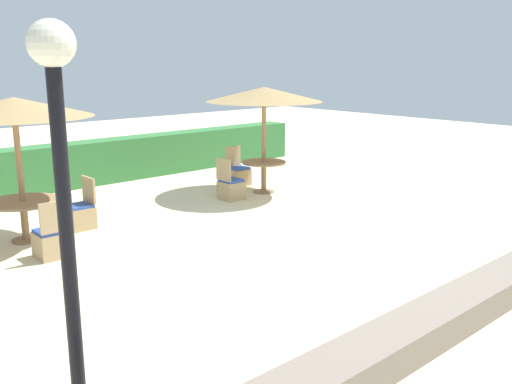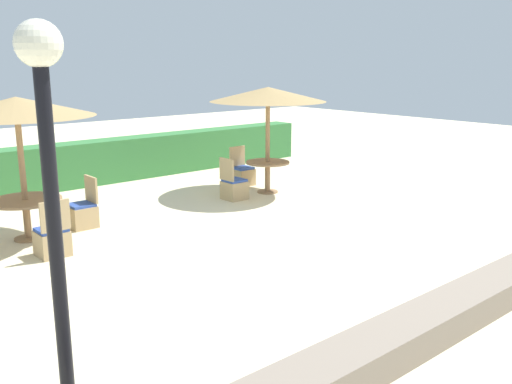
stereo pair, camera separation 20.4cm
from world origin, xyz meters
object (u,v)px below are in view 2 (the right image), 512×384
(lamp_post, at_px, (48,149))
(round_table_back_left, at_px, (26,207))
(round_table_back_right, at_px, (268,169))
(patio_chair_back_right_north, at_px, (242,174))
(parasol_back_right, at_px, (268,95))
(patio_chair_back_right_west, at_px, (234,188))
(parasol_back_left, at_px, (16,107))
(patio_chair_back_left_east, at_px, (83,213))
(patio_chair_back_left_south, at_px, (52,240))

(lamp_post, xyz_separation_m, round_table_back_left, (1.52, 5.29, -1.78))
(round_table_back_right, xyz_separation_m, patio_chair_back_right_north, (0.06, 0.99, -0.30))
(parasol_back_right, relative_size, round_table_back_left, 2.18)
(round_table_back_right, bearing_deg, patio_chair_back_right_west, -179.41)
(parasol_back_right, xyz_separation_m, parasol_back_left, (-5.44, 0.07, 0.02))
(lamp_post, xyz_separation_m, round_table_back_right, (6.96, 5.22, -1.79))
(patio_chair_back_right_west, xyz_separation_m, round_table_back_left, (-4.44, 0.08, 0.31))
(patio_chair_back_right_north, bearing_deg, round_table_back_right, 86.60)
(round_table_back_right, bearing_deg, patio_chair_back_left_east, 178.31)
(patio_chair_back_left_east, height_order, patio_chair_back_left_south, same)
(parasol_back_right, relative_size, patio_chair_back_right_west, 2.81)
(lamp_post, distance_m, parasol_back_right, 8.70)
(round_table_back_right, relative_size, patio_chair_back_left_east, 1.08)
(round_table_back_left, bearing_deg, parasol_back_right, -0.75)
(patio_chair_back_right_west, bearing_deg, parasol_back_left, -91.05)
(parasol_back_right, height_order, patio_chair_back_right_west, parasol_back_right)
(patio_chair_back_right_west, distance_m, round_table_back_left, 4.45)
(round_table_back_left, distance_m, patio_chair_back_left_east, 1.07)
(lamp_post, height_order, parasol_back_left, lamp_post)
(patio_chair_back_right_west, relative_size, patio_chair_back_left_south, 1.00)
(round_table_back_right, bearing_deg, parasol_back_right, 180.00)
(parasol_back_right, height_order, patio_chair_back_left_south, parasol_back_right)
(lamp_post, relative_size, parasol_back_right, 1.27)
(patio_chair_back_right_north, bearing_deg, parasol_back_left, 9.47)
(lamp_post, relative_size, parasol_back_left, 1.31)
(round_table_back_left, bearing_deg, parasol_back_left, 0.00)
(parasol_back_right, xyz_separation_m, patio_chair_back_left_south, (-5.45, -1.04, -1.97))
(patio_chair_back_right_north, relative_size, round_table_back_left, 0.78)
(patio_chair_back_right_north, xyz_separation_m, patio_chair_back_left_south, (-5.51, -2.03, 0.00))
(patio_chair_back_right_north, xyz_separation_m, parasol_back_left, (-5.50, -0.92, 1.99))
(lamp_post, bearing_deg, parasol_back_left, 74.00)
(parasol_back_left, bearing_deg, patio_chair_back_right_west, -1.05)
(patio_chair_back_right_west, height_order, patio_chair_back_right_north, same)
(patio_chair_back_left_east, bearing_deg, round_table_back_left, 93.31)
(patio_chair_back_right_west, relative_size, patio_chair_back_right_north, 1.00)
(round_table_back_right, bearing_deg, parasol_back_left, 179.25)
(patio_chair_back_right_west, height_order, patio_chair_back_left_east, same)
(parasol_back_right, distance_m, patio_chair_back_left_south, 5.89)
(parasol_back_left, bearing_deg, patio_chair_back_left_east, 3.31)
(parasol_back_left, xyz_separation_m, patio_chair_back_left_south, (-0.00, -1.11, -1.99))
(parasol_back_right, bearing_deg, patio_chair_back_left_south, -169.22)
(patio_chair_back_right_west, bearing_deg, round_table_back_right, 90.59)
(parasol_back_right, xyz_separation_m, round_table_back_left, (-5.44, 0.07, -1.66))
(patio_chair_back_left_south, bearing_deg, round_table_back_right, 10.78)
(lamp_post, height_order, patio_chair_back_left_east, lamp_post)
(patio_chair_back_left_east, bearing_deg, patio_chair_back_right_north, -79.15)
(patio_chair_back_left_east, bearing_deg, patio_chair_back_right_west, -92.35)
(parasol_back_right, relative_size, parasol_back_left, 1.03)
(lamp_post, relative_size, round_table_back_left, 2.77)
(round_table_back_left, height_order, patio_chair_back_left_south, patio_chair_back_left_south)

